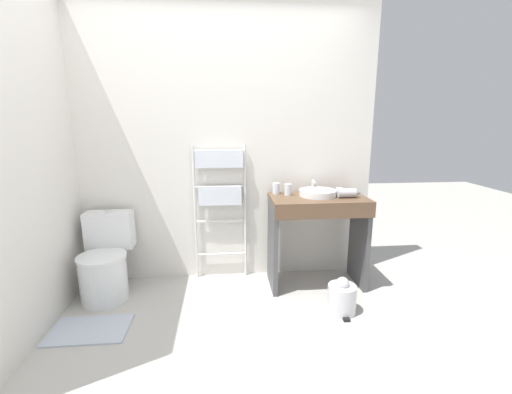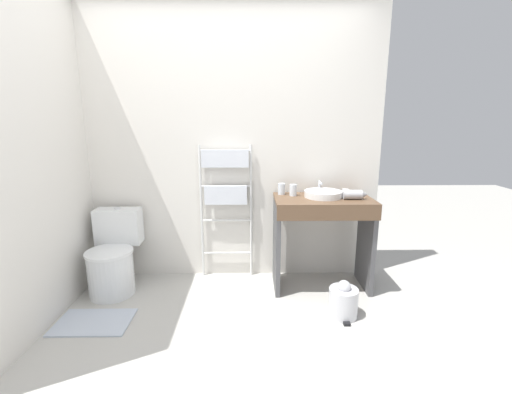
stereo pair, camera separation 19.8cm
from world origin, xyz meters
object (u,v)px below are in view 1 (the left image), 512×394
at_px(toilet, 105,263).
at_px(cup_near_edge, 288,190).
at_px(trash_bin, 342,298).
at_px(sink_basin, 318,193).
at_px(towel_radiator, 220,188).
at_px(cup_near_wall, 276,189).
at_px(hair_dryer, 347,193).

xyz_separation_m(toilet, cup_near_edge, (1.62, 0.13, 0.59)).
distance_m(cup_near_edge, trash_bin, 1.03).
bearing_deg(sink_basin, toilet, -177.59).
relative_size(towel_radiator, trash_bin, 4.27).
height_order(sink_basin, trash_bin, sink_basin).
distance_m(toilet, cup_near_wall, 1.64).
distance_m(cup_near_wall, cup_near_edge, 0.12).
relative_size(hair_dryer, trash_bin, 0.70).
distance_m(towel_radiator, sink_basin, 0.90).
bearing_deg(hair_dryer, cup_near_edge, 165.10).
height_order(cup_near_wall, trash_bin, cup_near_wall).
bearing_deg(towel_radiator, trash_bin, -37.20).
xyz_separation_m(towel_radiator, cup_near_wall, (0.52, -0.08, -0.00)).
height_order(towel_radiator, hair_dryer, towel_radiator).
bearing_deg(toilet, cup_near_edge, 4.77).
bearing_deg(toilet, trash_bin, -13.12).
xyz_separation_m(cup_near_edge, hair_dryer, (0.51, -0.14, -0.01)).
distance_m(toilet, hair_dryer, 2.20).
bearing_deg(cup_near_wall, cup_near_edge, -31.40).
height_order(toilet, sink_basin, sink_basin).
height_order(toilet, towel_radiator, towel_radiator).
bearing_deg(sink_basin, towel_radiator, 167.59).
bearing_deg(sink_basin, trash_bin, -81.44).
bearing_deg(trash_bin, cup_near_edge, 120.02).
bearing_deg(cup_near_wall, trash_bin, -55.92).
distance_m(sink_basin, trash_bin, 0.92).
relative_size(sink_basin, hair_dryer, 1.56).
distance_m(sink_basin, hair_dryer, 0.26).
bearing_deg(cup_near_edge, towel_radiator, 167.46).
relative_size(towel_radiator, sink_basin, 3.88).
bearing_deg(cup_near_edge, sink_basin, -12.11).
bearing_deg(towel_radiator, cup_near_wall, -8.42).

